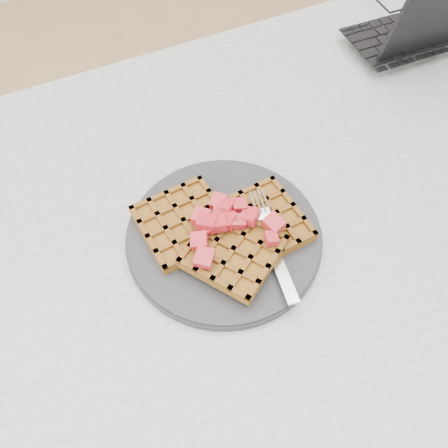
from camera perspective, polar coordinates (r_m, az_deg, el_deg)
name	(u,v)px	position (r m, az deg, el deg)	size (l,w,h in m)	color
ground	(268,355)	(1.43, 5.11, -14.74)	(4.00, 4.00, 0.00)	tan
table	(296,229)	(0.86, 8.26, -0.62)	(1.20, 0.80, 0.75)	beige
plate	(224,237)	(0.69, 0.00, -1.47)	(0.27, 0.27, 0.02)	#252528
waffles	(225,231)	(0.68, 0.15, -0.84)	(0.22, 0.21, 0.03)	#915D1E
strawberry_pile	(224,218)	(0.66, 0.00, 0.68)	(0.15, 0.15, 0.02)	maroon
fork	(270,241)	(0.67, 5.30, -1.96)	(0.02, 0.18, 0.02)	silver
laptop	(428,14)	(1.08, 22.28, 21.29)	(0.34, 0.26, 0.23)	black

